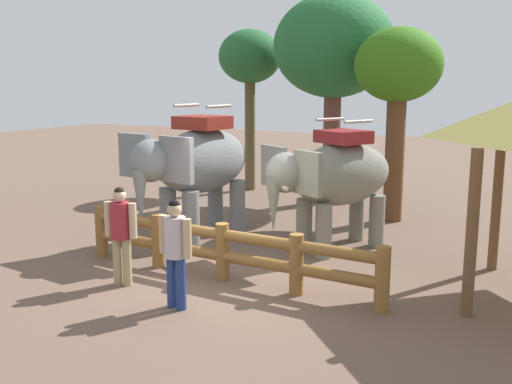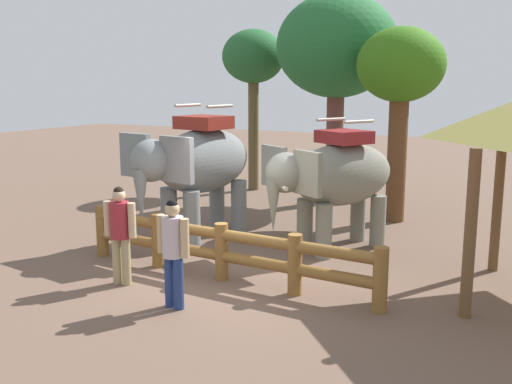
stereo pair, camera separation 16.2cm
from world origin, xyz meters
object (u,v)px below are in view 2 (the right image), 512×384
(elephant_center, at_px, (335,178))
(tourist_man_in_blue, at_px, (173,246))
(log_fence, at_px, (221,248))
(tree_back_center, at_px, (253,61))
(tourist_woman_in_black, at_px, (120,228))
(elephant_near_left, at_px, (198,164))
(tree_far_left, at_px, (337,48))
(tree_far_right, at_px, (401,72))

(elephant_center, height_order, tourist_man_in_blue, elephant_center)
(log_fence, distance_m, tree_back_center, 9.78)
(log_fence, relative_size, elephant_center, 1.90)
(tourist_woman_in_black, xyz_separation_m, tourist_man_in_blue, (1.47, -0.48, -0.00))
(elephant_near_left, bearing_deg, log_fence, -48.76)
(tourist_man_in_blue, bearing_deg, tourist_woman_in_black, 161.94)
(tree_far_left, xyz_separation_m, tree_far_right, (2.26, -1.60, -0.71))
(tourist_man_in_blue, relative_size, tree_back_center, 0.34)
(tourist_woman_in_black, height_order, tree_far_left, tree_far_left)
(elephant_near_left, xyz_separation_m, tree_back_center, (-1.80, 6.08, 2.48))
(log_fence, height_order, tree_far_left, tree_far_left)
(log_fence, relative_size, tourist_woman_in_black, 3.50)
(tourist_woman_in_black, distance_m, tourist_man_in_blue, 1.55)
(elephant_center, bearing_deg, tourist_woman_in_black, -124.42)
(elephant_near_left, relative_size, elephant_center, 1.11)
(tree_far_right, bearing_deg, log_fence, -104.83)
(tree_far_left, xyz_separation_m, tree_back_center, (-3.07, 0.68, -0.29))
(elephant_center, xyz_separation_m, tree_far_left, (-1.81, 4.86, 2.92))
(log_fence, height_order, tree_far_right, tree_far_right)
(tourist_man_in_blue, bearing_deg, tree_far_right, 78.28)
(tourist_man_in_blue, relative_size, tree_far_left, 0.29)
(tree_far_left, bearing_deg, tree_far_right, -35.20)
(elephant_near_left, relative_size, tree_far_left, 0.60)
(log_fence, bearing_deg, elephant_center, 67.40)
(elephant_near_left, xyz_separation_m, tree_far_right, (3.53, 3.80, 2.06))
(elephant_near_left, bearing_deg, tree_back_center, 106.50)
(elephant_center, xyz_separation_m, tree_back_center, (-4.88, 5.54, 2.63))
(tree_far_left, bearing_deg, elephant_center, -69.57)
(tree_back_center, distance_m, tree_far_right, 5.81)
(log_fence, height_order, tourist_man_in_blue, tourist_man_in_blue)
(tree_far_left, height_order, tree_far_right, tree_far_left)
(elephant_near_left, height_order, tree_far_left, tree_far_left)
(elephant_center, bearing_deg, tourist_man_in_blue, -104.63)
(tourist_man_in_blue, height_order, tree_far_left, tree_far_left)
(log_fence, xyz_separation_m, tree_far_left, (-0.67, 7.61, 3.88))
(log_fence, relative_size, elephant_near_left, 1.71)
(tourist_woman_in_black, xyz_separation_m, tree_far_left, (0.77, 8.64, 3.46))
(elephant_center, distance_m, tree_far_left, 5.95)
(tourist_man_in_blue, xyz_separation_m, tree_far_right, (1.56, 7.52, 2.75))
(tourist_woman_in_black, xyz_separation_m, tree_back_center, (-2.29, 9.32, 3.18))
(tourist_woman_in_black, distance_m, tree_far_left, 9.34)
(tree_back_center, bearing_deg, elephant_near_left, -73.50)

